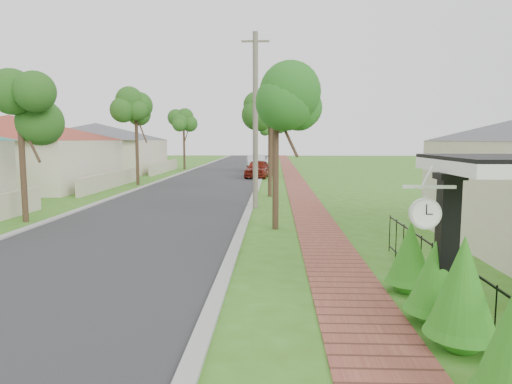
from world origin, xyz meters
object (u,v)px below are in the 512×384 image
(utility_pole, at_px, (255,120))
(station_clock, at_px, (425,212))
(parked_car_red, at_px, (258,169))
(near_tree, at_px, (276,100))
(parked_car_white, at_px, (256,163))
(porch_post, at_px, (446,258))

(utility_pole, distance_m, station_clock, 13.67)
(parked_car_red, bearing_deg, near_tree, -79.36)
(parked_car_white, relative_size, near_tree, 0.87)
(parked_car_red, relative_size, parked_car_white, 0.89)
(parked_car_white, xyz_separation_m, station_clock, (4.09, -36.70, 1.17))
(parked_car_red, relative_size, near_tree, 0.77)
(near_tree, height_order, utility_pole, utility_pole)
(station_clock, bearing_deg, porch_post, 38.84)
(parked_car_white, relative_size, utility_pole, 0.62)
(near_tree, relative_size, station_clock, 6.86)
(parked_car_white, bearing_deg, porch_post, -88.26)
(porch_post, distance_m, near_tree, 9.06)
(utility_pole, bearing_deg, station_clock, -76.53)
(parked_car_red, distance_m, parked_car_white, 7.22)
(porch_post, height_order, parked_car_red, porch_post)
(station_clock, bearing_deg, utility_pole, 103.47)
(near_tree, xyz_separation_m, utility_pole, (-0.89, 4.76, -0.48))
(parked_car_red, xyz_separation_m, parked_car_white, (-0.43, 7.21, 0.07))
(parked_car_white, distance_m, station_clock, 36.94)
(utility_pole, height_order, station_clock, utility_pole)
(porch_post, xyz_separation_m, station_clock, (-0.50, -0.40, 0.83))
(parked_car_red, bearing_deg, station_clock, -76.06)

